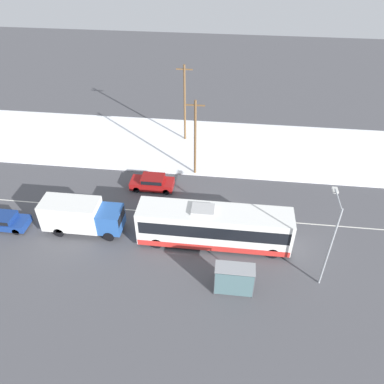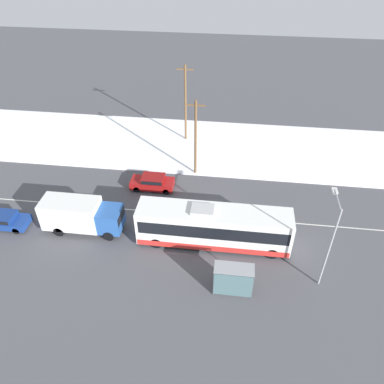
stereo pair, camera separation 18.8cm
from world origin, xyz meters
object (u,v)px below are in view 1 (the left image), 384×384
at_px(city_bus, 214,227).
at_px(pedestrian_at_stop, 222,269).
at_px(bus_shelter, 234,278).
at_px(streetlamp, 331,233).
at_px(utility_pole_snowlot, 185,103).
at_px(sedan_car, 152,182).
at_px(utility_pole_roadside, 195,137).
at_px(parked_car_near_truck, 4,220).
at_px(box_truck, 81,215).

height_order(city_bus, pedestrian_at_stop, city_bus).
height_order(pedestrian_at_stop, bus_shelter, bus_shelter).
height_order(pedestrian_at_stop, streetlamp, streetlamp).
bearing_deg(utility_pole_snowlot, sedan_car, -100.65).
relative_size(sedan_car, pedestrian_at_stop, 2.60).
bearing_deg(utility_pole_roadside, pedestrian_at_stop, -75.25).
distance_m(city_bus, streetlamp, 9.03).
distance_m(pedestrian_at_stop, utility_pole_snowlot, 21.43).
bearing_deg(parked_car_near_truck, box_truck, 3.91).
bearing_deg(box_truck, pedestrian_at_stop, -17.63).
xyz_separation_m(city_bus, box_truck, (-11.23, 0.20, -0.11)).
distance_m(box_truck, bus_shelter, 14.01).
height_order(city_bus, utility_pole_roadside, utility_pole_roadside).
relative_size(parked_car_near_truck, pedestrian_at_stop, 2.55).
bearing_deg(city_bus, sedan_car, 134.04).
distance_m(streetlamp, utility_pole_snowlot, 23.28).
relative_size(sedan_car, parked_car_near_truck, 1.02).
xyz_separation_m(pedestrian_at_stop, bus_shelter, (0.89, -1.31, 0.68)).
bearing_deg(streetlamp, utility_pole_roadside, 130.52).
bearing_deg(pedestrian_at_stop, utility_pole_roadside, 104.75).
bearing_deg(sedan_car, city_bus, 134.04).
xyz_separation_m(box_truck, pedestrian_at_stop, (12.13, -3.86, -0.64)).
bearing_deg(streetlamp, utility_pole_snowlot, 123.11).
xyz_separation_m(city_bus, sedan_car, (-6.48, 6.71, -0.97)).
xyz_separation_m(pedestrian_at_stop, utility_pole_snowlot, (-5.51, 20.38, 3.68)).
height_order(city_bus, parked_car_near_truck, city_bus).
distance_m(pedestrian_at_stop, streetlamp, 8.09).
height_order(box_truck, parked_car_near_truck, box_truck).
bearing_deg(pedestrian_at_stop, streetlamp, 6.98).
xyz_separation_m(bus_shelter, utility_pole_snowlot, (-6.39, 21.69, 3.00)).
bearing_deg(box_truck, city_bus, -1.04).
bearing_deg(bus_shelter, parked_car_near_truck, 166.73).
distance_m(box_truck, parked_car_near_truck, 6.96).
distance_m(parked_car_near_truck, utility_pole_snowlot, 22.07).
relative_size(pedestrian_at_stop, streetlamp, 0.23).
bearing_deg(sedan_car, pedestrian_at_stop, 125.51).
bearing_deg(box_truck, utility_pole_roadside, 48.23).
height_order(streetlamp, utility_pole_snowlot, utility_pole_snowlot).
height_order(pedestrian_at_stop, utility_pole_roadside, utility_pole_roadside).
height_order(bus_shelter, utility_pole_snowlot, utility_pole_snowlot).
height_order(sedan_car, utility_pole_roadside, utility_pole_roadside).
height_order(city_bus, bus_shelter, city_bus).
xyz_separation_m(parked_car_near_truck, utility_pole_roadside, (15.47, 10.08, 3.53)).
bearing_deg(utility_pole_roadside, sedan_car, -141.01).
relative_size(sedan_car, utility_pole_snowlot, 0.47).
distance_m(box_truck, utility_pole_roadside, 13.15).
height_order(box_truck, utility_pole_snowlot, utility_pole_snowlot).
bearing_deg(bus_shelter, sedan_car, 125.36).
relative_size(box_truck, parked_car_near_truck, 1.63).
height_order(sedan_car, utility_pole_snowlot, utility_pole_snowlot).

